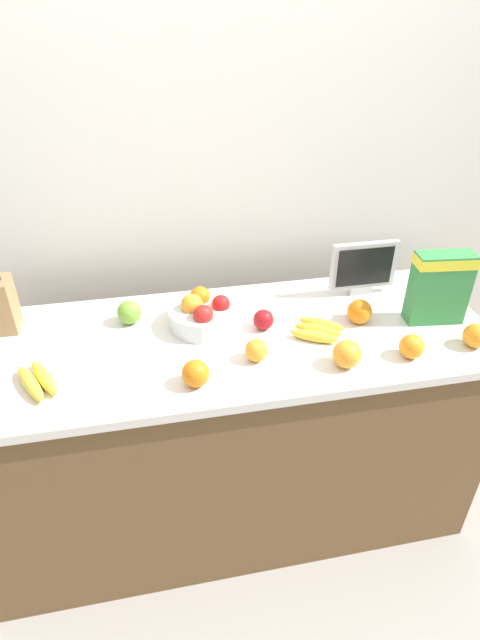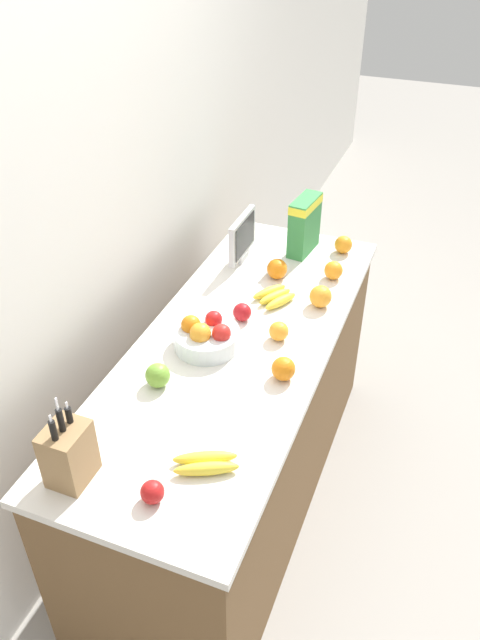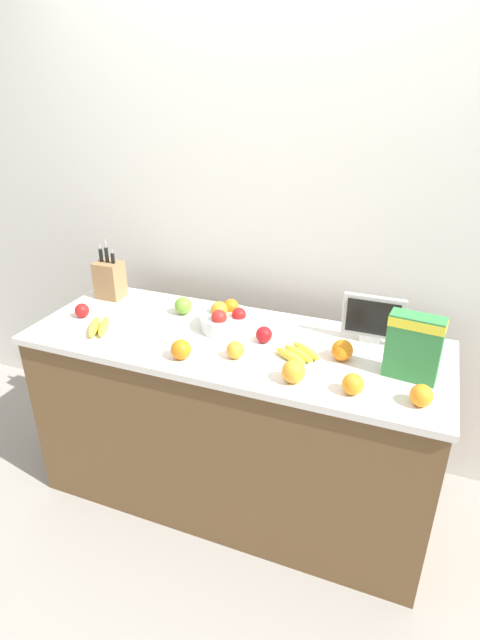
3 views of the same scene
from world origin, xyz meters
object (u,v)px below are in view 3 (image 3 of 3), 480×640
at_px(orange_mid_right, 421,396).
at_px(orange_front_center, 342,350).
at_px(banana_bunch_right, 298,353).
at_px(apple_rear, 264,335).
at_px(cereal_box, 414,344).
at_px(knife_block, 110,279).
at_px(orange_front_left, 293,371).
at_px(fruit_bowl, 227,319).
at_px(apple_by_knife_block, 82,310).
at_px(orange_back_center, 235,350).
at_px(banana_bunch_left, 99,327).
at_px(apple_near_bananas, 183,306).
at_px(orange_near_bowl, 181,349).
at_px(small_monitor, 373,318).
at_px(orange_mid_left, 353,384).

distance_m(orange_mid_right, orange_front_center, 0.37).
height_order(banana_bunch_right, apple_rear, apple_rear).
height_order(cereal_box, banana_bunch_right, cereal_box).
bearing_deg(knife_block, orange_front_left, -21.36).
distance_m(fruit_bowl, apple_by_knife_block, 0.68).
height_order(knife_block, orange_front_center, knife_block).
distance_m(apple_by_knife_block, orange_back_center, 0.81).
relative_size(orange_back_center, orange_front_center, 0.85).
bearing_deg(orange_mid_right, orange_front_left, -177.70).
distance_m(apple_by_knife_block, orange_front_center, 1.20).
xyz_separation_m(fruit_bowl, apple_by_knife_block, (-0.67, -0.14, -0.01)).
relative_size(banana_bunch_right, apple_rear, 2.84).
height_order(cereal_box, apple_by_knife_block, cereal_box).
bearing_deg(cereal_box, knife_block, 177.59).
relative_size(knife_block, apple_by_knife_block, 4.56).
height_order(cereal_box, orange_back_center, cereal_box).
relative_size(fruit_bowl, banana_bunch_right, 1.18).
height_order(fruit_bowl, orange_front_center, fruit_bowl).
xyz_separation_m(apple_by_knife_block, orange_mid_right, (1.51, -0.16, 0.01)).
bearing_deg(banana_bunch_left, knife_block, 116.23).
distance_m(banana_bunch_right, orange_back_center, 0.25).
relative_size(apple_near_bananas, orange_front_left, 0.94).
bearing_deg(apple_near_bananas, orange_near_bowl, -63.97).
distance_m(banana_bunch_right, orange_front_center, 0.17).
height_order(banana_bunch_right, orange_mid_right, orange_mid_right).
bearing_deg(orange_front_left, orange_front_center, 59.46).
bearing_deg(orange_front_left, apple_rear, 128.45).
bearing_deg(small_monitor, banana_bunch_right, -136.58).
xyz_separation_m(small_monitor, apple_rear, (-0.42, -0.16, -0.08)).
bearing_deg(fruit_bowl, banana_bunch_left, -156.32).
distance_m(small_monitor, orange_front_center, 0.21).
relative_size(orange_front_center, orange_mid_left, 1.10).
relative_size(small_monitor, banana_bunch_left, 1.23).
xyz_separation_m(orange_mid_right, orange_front_center, (-0.31, 0.21, 0.00)).
height_order(banana_bunch_left, orange_mid_right, orange_mid_right).
relative_size(orange_mid_right, orange_mid_left, 1.01).
xyz_separation_m(apple_rear, orange_front_left, (0.20, -0.25, 0.01)).
bearing_deg(orange_back_center, apple_near_bananas, 142.47).
relative_size(apple_by_knife_block, orange_front_center, 0.78).
height_order(banana_bunch_left, apple_by_knife_block, apple_by_knife_block).
height_order(knife_block, orange_mid_left, knife_block).
distance_m(apple_rear, orange_front_left, 0.32).
bearing_deg(cereal_box, apple_rear, -179.40).
bearing_deg(orange_near_bowl, apple_by_knife_block, 164.10).
xyz_separation_m(knife_block, cereal_box, (1.47, -0.23, 0.04)).
distance_m(apple_by_knife_block, orange_near_bowl, 0.63).
bearing_deg(banana_bunch_left, orange_mid_right, -2.85).
relative_size(fruit_bowl, orange_back_center, 3.29).
distance_m(apple_rear, orange_back_center, 0.18).
relative_size(banana_bunch_right, apple_by_knife_block, 3.02).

